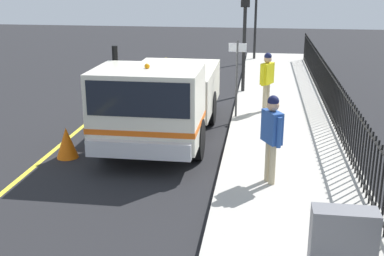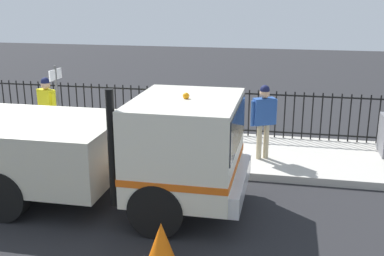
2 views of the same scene
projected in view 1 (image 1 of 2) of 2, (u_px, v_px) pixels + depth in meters
ground_plane at (175, 118)px, 14.75m from camera, size 54.62×54.62×0.00m
sidewalk_slab at (284, 120)px, 14.29m from camera, size 2.98×24.83×0.17m
lane_marking at (96, 115)px, 15.08m from camera, size 0.12×22.35×0.01m
work_truck at (161, 96)px, 12.37m from camera, size 2.43×5.99×2.50m
worker_standing at (272, 130)px, 9.45m from camera, size 0.43×0.59×1.77m
pedestrian_distant at (267, 76)px, 14.62m from camera, size 0.42×0.59×1.77m
iron_fence at (332, 97)px, 13.89m from camera, size 0.04×21.14×1.29m
traffic_light_near at (245, 14)px, 16.72m from camera, size 0.30×0.22×3.76m
traffic_light_mid at (256, 0)px, 23.51m from camera, size 0.33×0.25×3.97m
utility_cabinet at (343, 241)px, 6.68m from camera, size 0.88×0.37×0.95m
traffic_cone at (67, 143)px, 11.49m from camera, size 0.51×0.51×0.73m
street_sign at (237, 69)px, 13.93m from camera, size 0.50×0.06×2.21m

